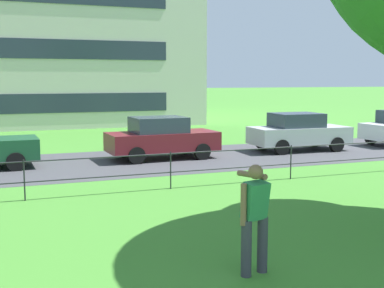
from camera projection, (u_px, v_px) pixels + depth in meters
The scene contains 5 objects.
street_strip at pixel (74, 165), 17.33m from camera, with size 80.00×6.00×0.01m, color #424247.
park_fence at pixel (101, 169), 12.87m from camera, with size 33.41×0.04×1.00m.
person_thrower at pixel (254, 215), 7.58m from camera, with size 0.50×0.85×1.67m.
car_maroon_far_left at pixel (162, 138), 18.66m from camera, with size 4.05×1.91×1.54m.
car_silver_left at pixel (298, 132), 20.73m from camera, with size 4.06×1.92×1.54m.
Camera 1 is at (-2.44, -1.34, 2.92)m, focal length 47.73 mm.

